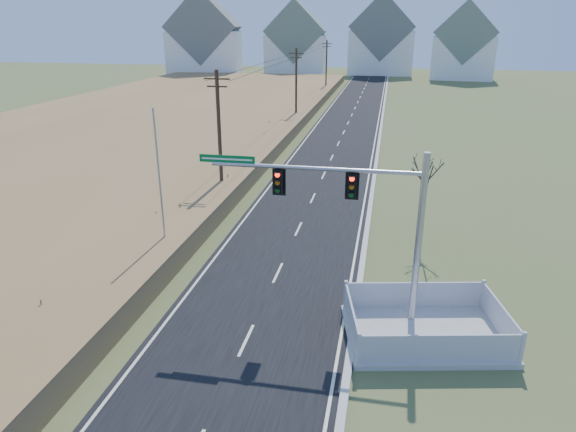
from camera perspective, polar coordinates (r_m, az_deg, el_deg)
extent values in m
plane|color=#4D592B|center=(22.80, -3.30, -10.94)|extent=(260.00, 260.00, 0.00)
cube|color=black|center=(69.96, 6.98, 10.80)|extent=(8.00, 180.00, 0.06)
cube|color=#B2AFA8|center=(69.78, 10.43, 10.64)|extent=(0.30, 180.00, 0.18)
cube|color=olive|center=(66.49, -15.18, 10.27)|extent=(38.00, 110.00, 1.30)
cylinder|color=#422D1E|center=(36.43, -7.62, 8.76)|extent=(0.26, 0.26, 9.00)
cube|color=#422D1E|center=(35.83, -7.93, 14.86)|extent=(1.80, 0.10, 0.10)
cube|color=#422D1E|center=(35.89, -7.89, 14.07)|extent=(1.40, 0.10, 0.10)
cylinder|color=#422D1E|center=(65.21, 0.91, 14.20)|extent=(0.26, 0.26, 9.00)
cube|color=#422D1E|center=(64.88, 0.93, 17.62)|extent=(1.80, 0.10, 0.10)
cube|color=#422D1E|center=(64.91, 0.93, 17.18)|extent=(1.40, 0.10, 0.10)
cylinder|color=#422D1E|center=(94.75, 4.28, 16.20)|extent=(0.26, 0.26, 9.00)
cube|color=#422D1E|center=(94.52, 4.34, 18.56)|extent=(1.80, 0.10, 0.10)
cube|color=#422D1E|center=(94.54, 4.34, 18.26)|extent=(1.40, 0.10, 0.10)
cube|color=white|center=(126.49, -9.20, 17.37)|extent=(17.38, 13.12, 10.00)
cube|color=slate|center=(126.30, -9.36, 20.04)|extent=(17.69, 13.38, 16.29)
cube|color=white|center=(129.04, 0.87, 17.46)|extent=(14.66, 10.95, 9.00)
cube|color=slate|center=(128.84, 0.88, 19.86)|extent=(14.93, 11.17, 14.26)
cube|color=white|center=(130.97, 10.26, 17.42)|extent=(15.00, 10.00, 10.00)
cube|color=slate|center=(130.79, 10.43, 20.00)|extent=(15.27, 10.20, 15.27)
cube|color=white|center=(123.89, 18.83, 16.28)|extent=(13.87, 10.31, 9.00)
cube|color=slate|center=(123.68, 19.13, 18.76)|extent=(14.12, 10.51, 13.24)
cylinder|color=#9EA0A5|center=(22.81, 13.49, -11.23)|extent=(0.63, 0.63, 0.21)
cylinder|color=#9EA0A5|center=(21.16, 14.30, -2.92)|extent=(0.28, 0.28, 7.41)
cylinder|color=#9EA0A5|center=(20.32, 3.01, 5.29)|extent=(8.47, 0.22, 0.17)
cube|color=black|center=(20.36, 7.11, 3.35)|extent=(0.34, 0.28, 1.05)
cube|color=black|center=(20.74, -1.09, 3.84)|extent=(0.34, 0.28, 1.05)
cube|color=#056328|center=(21.03, -6.80, 6.30)|extent=(2.33, 0.05, 0.32)
cube|color=#B7B5AD|center=(22.01, 14.89, -12.62)|extent=(7.01, 5.47, 0.24)
cube|color=#B0AFB5|center=(20.04, 16.56, -13.99)|extent=(5.85, 1.30, 1.19)
cube|color=#B0AFB5|center=(23.28, 13.80, -8.48)|extent=(5.85, 1.30, 1.19)
cube|color=#B0AFB5|center=(21.03, 7.06, -11.39)|extent=(0.89, 3.91, 1.19)
cube|color=#B0AFB5|center=(22.60, 22.49, -10.52)|extent=(0.89, 3.91, 1.19)
cube|color=white|center=(20.34, 12.30, -14.72)|extent=(0.44, 0.32, 0.62)
cube|color=red|center=(20.32, 12.25, -14.76)|extent=(0.34, 0.24, 0.18)
cylinder|color=#B7B5AD|center=(28.51, -13.34, -4.48)|extent=(0.36, 0.36, 0.16)
cylinder|color=#9EA0A5|center=(27.10, -14.02, 3.11)|extent=(0.10, 0.10, 8.08)
cylinder|color=#4C3F33|center=(29.88, 14.62, 0.13)|extent=(0.16, 0.16, 3.56)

